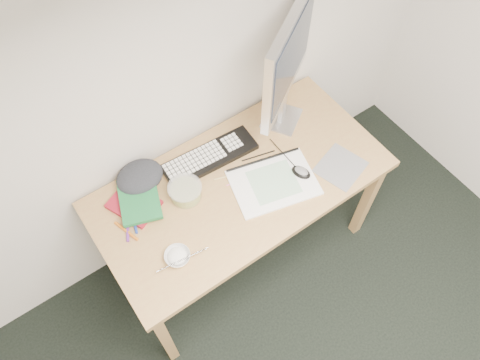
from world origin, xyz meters
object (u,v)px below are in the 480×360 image
at_px(sketchpad, 274,183).
at_px(monitor, 288,60).
at_px(rice_bowl, 178,257).
at_px(keyboard, 210,157).
at_px(desk, 241,191).

height_order(sketchpad, monitor, monitor).
xyz_separation_m(sketchpad, rice_bowl, (-0.56, -0.07, 0.01)).
distance_m(sketchpad, keyboard, 0.33).
xyz_separation_m(keyboard, rice_bowl, (-0.40, -0.36, 0.00)).
height_order(sketchpad, rice_bowl, rice_bowl).
relative_size(sketchpad, monitor, 0.60).
xyz_separation_m(sketchpad, monitor, (0.27, 0.29, 0.40)).
xyz_separation_m(monitor, rice_bowl, (-0.83, -0.36, -0.39)).
bearing_deg(desk, keyboard, 102.60).
bearing_deg(monitor, rice_bowl, 170.04).
bearing_deg(desk, sketchpad, -37.18).
bearing_deg(monitor, keyboard, 146.83).
xyz_separation_m(keyboard, monitor, (0.44, -0.00, 0.39)).
bearing_deg(keyboard, sketchpad, -56.78).
distance_m(desk, monitor, 0.66).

